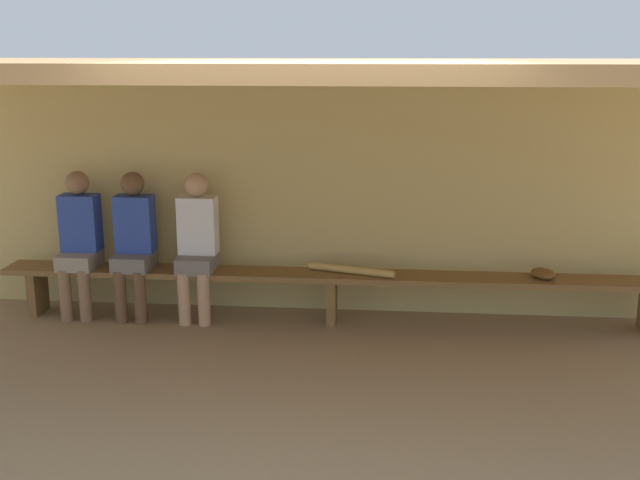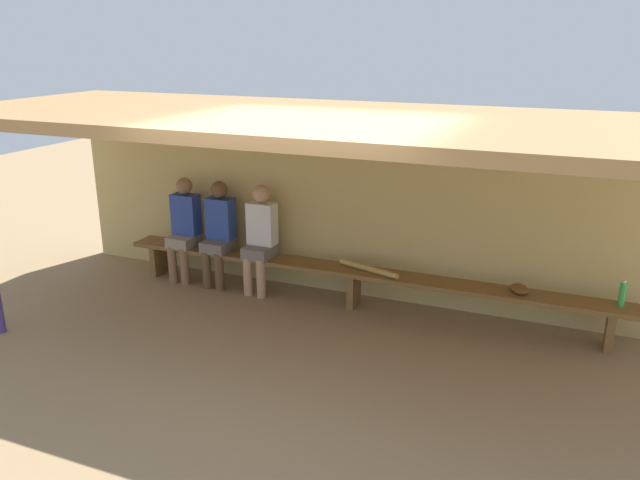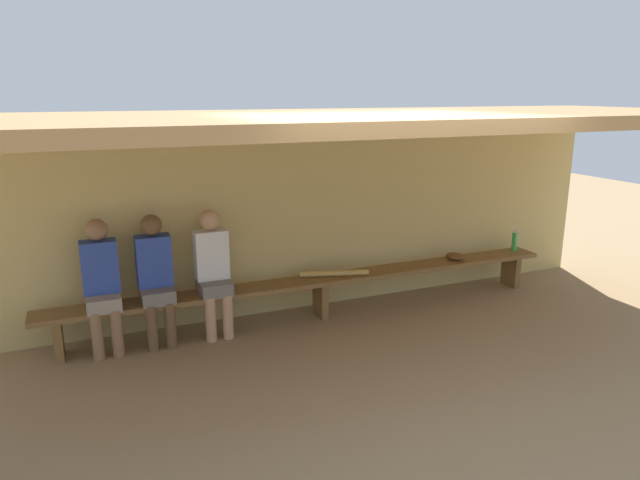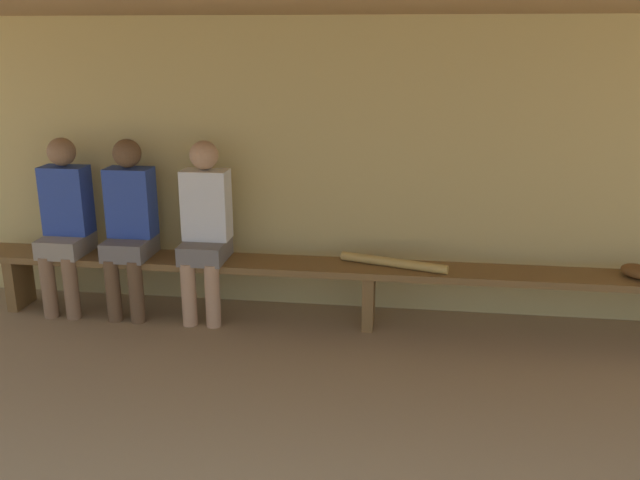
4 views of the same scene
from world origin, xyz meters
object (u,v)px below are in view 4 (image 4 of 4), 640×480
player_rightmost (205,224)px  player_leftmost (129,221)px  bench (369,275)px  baseball_glove_tan (637,271)px  baseball_bat (393,263)px  player_in_white (65,219)px

player_rightmost → player_leftmost: (-0.58, 0.00, 0.00)m
player_leftmost → bench: bearing=-0.1°
baseball_glove_tan → baseball_bat: baseball_glove_tan is taller
bench → player_rightmost: 1.26m
bench → player_in_white: size_ratio=4.49×
player_leftmost → baseball_bat: player_leftmost is taller
player_in_white → baseball_bat: bearing=-0.1°
bench → baseball_bat: bearing=-0.0°
player_leftmost → player_in_white: bearing=180.0°
player_rightmost → baseball_bat: bearing=-0.1°
player_in_white → player_leftmost: size_ratio=1.00×
bench → player_rightmost: bearing=179.9°
baseball_glove_tan → bench: bearing=-126.3°
baseball_glove_tan → baseball_bat: size_ratio=0.30×
player_in_white → player_rightmost: 1.09m
bench → player_rightmost: player_rightmost is taller
baseball_glove_tan → baseball_bat: bearing=-126.3°
player_in_white → baseball_bat: (2.48, -0.00, -0.24)m
bench → player_rightmost: size_ratio=4.49×
player_rightmost → baseball_glove_tan: size_ratio=5.56×
player_in_white → player_rightmost: (1.09, 0.00, 0.00)m
bench → player_leftmost: player_leftmost is taller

